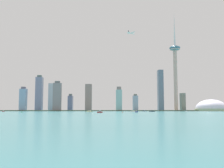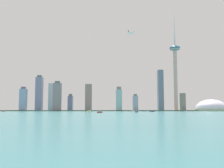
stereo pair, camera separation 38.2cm
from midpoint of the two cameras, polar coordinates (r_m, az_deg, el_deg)
name	(u,v)px [view 1 (the left image)]	position (r m, az deg, el deg)	size (l,w,h in m)	color
ground_plane	(93,113)	(397.81, -4.18, -6.51)	(6000.00, 6000.00, 0.00)	#2C666B
waterfront_pier	(101,111)	(865.69, -2.37, -5.90)	(751.22, 53.44, 3.35)	#4B5E4A
observation_tower	(175,63)	(917.83, 13.79, 4.44)	(37.33, 37.33, 347.76)	#C4A297
stadium_dome	(211,109)	(924.60, 21.07, -5.14)	(106.11, 106.11, 60.85)	#AEB992
skyscraper_0	(23,100)	(920.06, -19.07, -3.27)	(21.32, 21.52, 81.86)	#7D9ABF
skyscraper_1	(160,90)	(953.09, 10.65, -1.40)	(18.93, 26.56, 148.83)	slate
skyscraper_2	(88,98)	(934.64, -5.24, -3.00)	(23.08, 21.57, 96.67)	gray
skyscraper_3	(57,105)	(945.40, -12.13, -4.55)	(13.68, 14.94, 43.12)	#889EC2
skyscraper_4	(119,100)	(855.25, 1.53, -3.65)	(19.81, 23.11, 70.64)	#8EB7B8
skyscraper_5	(51,97)	(985.84, -13.25, -2.85)	(19.99, 23.00, 102.03)	#AEBCC8
skyscraper_6	(135,103)	(910.24, 5.17, -4.22)	(17.70, 23.95, 59.32)	#859DBC
skyscraper_7	(57,97)	(871.76, -12.06, -2.75)	(26.95, 12.98, 99.59)	gray
skyscraper_8	(119,99)	(909.95, 1.53, -3.31)	(14.97, 21.56, 85.35)	slate
skyscraper_9	(70,103)	(939.01, -9.19, -4.18)	(16.45, 27.83, 61.03)	slate
skyscraper_10	(183,102)	(953.04, 15.37, -3.88)	(15.97, 21.42, 63.28)	slate
skyscraper_11	(39,94)	(958.56, -15.83, -2.07)	(22.88, 24.49, 128.05)	slate
boat_0	(136,112)	(525.97, 5.42, -6.12)	(5.24, 5.66, 3.78)	navy
boat_1	(186,111)	(778.80, 16.03, -5.74)	(6.91, 5.72, 4.06)	white
boat_2	(3,111)	(763.34, -22.92, -5.54)	(5.13, 6.25, 3.62)	#B3202B
boat_3	(89,111)	(622.06, -5.08, -6.06)	(18.23, 11.55, 3.26)	beige
boat_4	(100,112)	(464.98, -2.72, -6.19)	(9.88, 4.00, 11.13)	#A92D2E
boat_5	(144,111)	(794.54, 7.17, -5.91)	(15.55, 10.12, 4.13)	#101A33
boat_6	(152,111)	(685.80, 8.81, -5.96)	(12.51, 18.77, 7.23)	#132034
boat_7	(133,112)	(599.84, 4.76, -6.09)	(17.39, 14.46, 7.48)	white
channel_buoy_0	(122,112)	(460.77, 2.28, -6.23)	(1.12, 1.12, 2.60)	#E54C19
channel_buoy_2	(22,112)	(522.91, -19.34, -5.85)	(1.52, 1.52, 2.58)	green
airplane	(131,33)	(820.01, 4.24, 11.17)	(25.37, 25.50, 7.67)	silver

